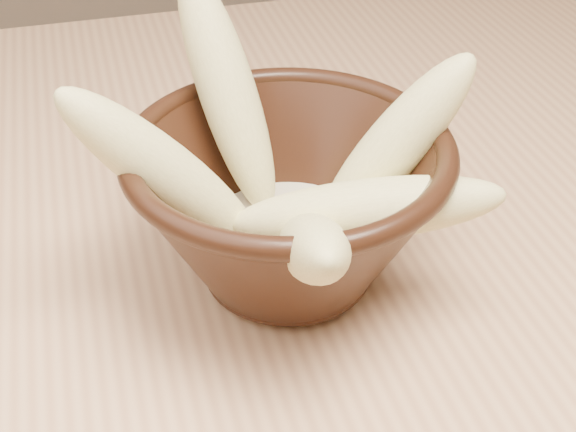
# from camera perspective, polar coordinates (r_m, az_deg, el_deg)

# --- Properties ---
(table) EXTENTS (1.20, 0.80, 0.75)m
(table) POSITION_cam_1_polar(r_m,az_deg,el_deg) (0.72, 4.60, -2.53)
(table) COLOR tan
(table) RESTS_ON ground
(bowl) EXTENTS (0.21, 0.21, 0.12)m
(bowl) POSITION_cam_1_polar(r_m,az_deg,el_deg) (0.53, 0.00, 0.87)
(bowl) COLOR black
(bowl) RESTS_ON table
(milk_puddle) EXTENTS (0.12, 0.12, 0.02)m
(milk_puddle) POSITION_cam_1_polar(r_m,az_deg,el_deg) (0.55, 0.00, -1.58)
(milk_puddle) COLOR beige
(milk_puddle) RESTS_ON bowl
(banana_upright) EXTENTS (0.08, 0.13, 0.17)m
(banana_upright) POSITION_cam_1_polar(r_m,az_deg,el_deg) (0.55, -4.34, 8.84)
(banana_upright) COLOR #CDC279
(banana_upright) RESTS_ON bowl
(banana_left) EXTENTS (0.14, 0.05, 0.15)m
(banana_left) POSITION_cam_1_polar(r_m,az_deg,el_deg) (0.50, -8.88, 3.18)
(banana_left) COLOR #CDC279
(banana_left) RESTS_ON bowl
(banana_right) EXTENTS (0.13, 0.04, 0.14)m
(banana_right) POSITION_cam_1_polar(r_m,az_deg,el_deg) (0.53, 7.62, 5.00)
(banana_right) COLOR #CDC279
(banana_right) RESTS_ON bowl
(banana_across) EXTENTS (0.18, 0.10, 0.07)m
(banana_across) POSITION_cam_1_polar(r_m,az_deg,el_deg) (0.50, 5.49, 0.42)
(banana_across) COLOR #CDC279
(banana_across) RESTS_ON bowl
(banana_front) EXTENTS (0.07, 0.15, 0.12)m
(banana_front) POSITION_cam_1_polar(r_m,az_deg,el_deg) (0.46, 1.76, -2.25)
(banana_front) COLOR #CDC279
(banana_front) RESTS_ON bowl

